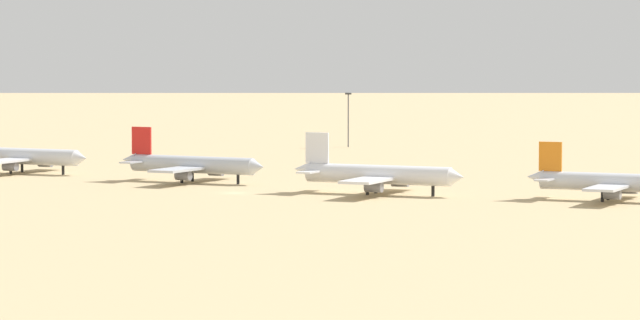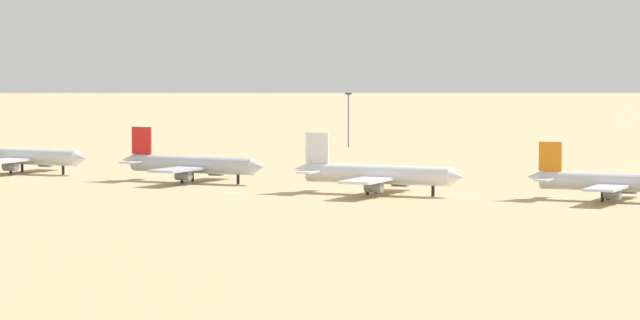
# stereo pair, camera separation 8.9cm
# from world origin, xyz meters

# --- Properties ---
(ground) EXTENTS (4000.00, 4000.00, 0.00)m
(ground) POSITION_xyz_m (0.00, 0.00, 0.00)
(ground) COLOR tan
(ridge_far_west) EXTENTS (239.65, 229.50, 62.49)m
(ridge_far_west) POSITION_xyz_m (-412.91, 952.24, 31.25)
(ridge_far_west) COLOR slate
(ridge_far_west) RESTS_ON ground
(parked_jet_navy_2) EXTENTS (35.76, 30.15, 11.81)m
(parked_jet_navy_2) POSITION_xyz_m (-70.96, 20.03, 3.87)
(parked_jet_navy_2) COLOR silver
(parked_jet_navy_2) RESTS_ON ground
(parked_jet_red_3) EXTENTS (35.22, 29.62, 11.64)m
(parked_jet_red_3) POSITION_xyz_m (-22.30, 17.67, 3.81)
(parked_jet_red_3) COLOR silver
(parked_jet_red_3) RESTS_ON ground
(parked_jet_white_4) EXTENTS (36.35, 30.75, 12.00)m
(parked_jet_white_4) POSITION_xyz_m (26.03, 11.43, 3.93)
(parked_jet_white_4) COLOR white
(parked_jet_white_4) RESTS_ON ground
(parked_jet_orange_5) EXTENTS (33.37, 28.23, 11.02)m
(parked_jet_orange_5) POSITION_xyz_m (71.46, 20.39, 3.61)
(parked_jet_orange_5) COLOR silver
(parked_jet_orange_5) RESTS_ON ground
(light_pole_west) EXTENTS (1.80, 0.50, 15.36)m
(light_pole_west) POSITION_xyz_m (-53.24, 143.14, 8.88)
(light_pole_west) COLOR #59595E
(light_pole_west) RESTS_ON ground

